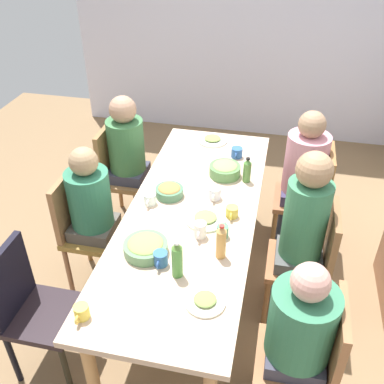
% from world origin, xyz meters
% --- Properties ---
extents(ground_plane, '(6.51, 6.51, 0.00)m').
position_xyz_m(ground_plane, '(0.00, 0.00, 0.00)').
color(ground_plane, olive).
extents(wall_left, '(0.12, 3.89, 2.60)m').
position_xyz_m(wall_left, '(-2.77, 0.00, 1.30)').
color(wall_left, silver).
rests_on(wall_left, ground_plane).
extents(dining_table, '(2.25, 0.83, 0.77)m').
position_xyz_m(dining_table, '(0.00, 0.00, 0.69)').
color(dining_table, '#C9AB90').
rests_on(dining_table, ground_plane).
extents(chair_0, '(0.40, 0.40, 0.90)m').
position_xyz_m(chair_0, '(-0.75, 0.80, 0.51)').
color(chair_0, '#925E3D').
rests_on(chair_0, ground_plane).
extents(person_0, '(0.32, 0.32, 1.21)m').
position_xyz_m(person_0, '(-0.75, 0.71, 0.73)').
color(person_0, '#2E3B55').
rests_on(person_0, ground_plane).
extents(chair_1, '(0.40, 0.40, 0.90)m').
position_xyz_m(chair_1, '(-0.75, -0.80, 0.51)').
color(chair_1, brown).
rests_on(chair_1, ground_plane).
extents(person_1, '(0.30, 0.30, 1.19)m').
position_xyz_m(person_1, '(-0.75, -0.71, 0.72)').
color(person_1, '#453D3B').
rests_on(person_1, ground_plane).
extents(chair_2, '(0.40, 0.40, 0.90)m').
position_xyz_m(chair_2, '(0.75, -0.80, 0.51)').
color(chair_2, black).
rests_on(chair_2, ground_plane).
extents(chair_3, '(0.40, 0.40, 0.90)m').
position_xyz_m(chair_3, '(0.00, 0.80, 0.51)').
color(chair_3, '#955B38').
rests_on(chair_3, ground_plane).
extents(person_3, '(0.30, 0.30, 1.29)m').
position_xyz_m(person_3, '(-0.00, 0.71, 0.77)').
color(person_3, '#41444A').
rests_on(person_3, ground_plane).
extents(chair_4, '(0.40, 0.40, 0.90)m').
position_xyz_m(chair_4, '(0.00, -0.80, 0.51)').
color(chair_4, olive).
rests_on(chair_4, ground_plane).
extents(person_4, '(0.30, 0.30, 1.15)m').
position_xyz_m(person_4, '(0.00, -0.70, 0.69)').
color(person_4, '#54553B').
rests_on(person_4, ground_plane).
extents(chair_5, '(0.40, 0.40, 0.90)m').
position_xyz_m(chair_5, '(0.75, 0.80, 0.51)').
color(chair_5, '#8F5F3A').
rests_on(chair_5, ground_plane).
extents(person_5, '(0.33, 0.33, 1.13)m').
position_xyz_m(person_5, '(0.75, 0.71, 0.69)').
color(person_5, '#404543').
rests_on(person_5, ground_plane).
extents(plate_0, '(0.26, 0.26, 0.04)m').
position_xyz_m(plate_0, '(0.08, 0.10, 0.79)').
color(plate_0, silver).
rests_on(plate_0, dining_table).
extents(plate_1, '(0.21, 0.21, 0.04)m').
position_xyz_m(plate_1, '(0.74, 0.23, 0.79)').
color(plate_1, silver).
rests_on(plate_1, dining_table).
extents(plate_2, '(0.25, 0.25, 0.04)m').
position_xyz_m(plate_2, '(-0.97, -0.04, 0.79)').
color(plate_2, white).
rests_on(plate_2, dining_table).
extents(bowl_0, '(0.23, 0.23, 0.10)m').
position_xyz_m(bowl_0, '(-0.47, 0.14, 0.82)').
color(bowl_0, '#538549').
rests_on(bowl_0, dining_table).
extents(bowl_1, '(0.26, 0.26, 0.09)m').
position_xyz_m(bowl_1, '(0.44, -0.18, 0.81)').
color(bowl_1, '#568255').
rests_on(bowl_1, dining_table).
extents(bowl_2, '(0.19, 0.19, 0.08)m').
position_xyz_m(bowl_2, '(-0.14, -0.19, 0.81)').
color(bowl_2, '#477755').
rests_on(bowl_2, dining_table).
extents(cup_0, '(0.12, 0.08, 0.08)m').
position_xyz_m(cup_0, '(-0.17, 0.12, 0.81)').
color(cup_0, white).
rests_on(cup_0, dining_table).
extents(cup_1, '(0.11, 0.07, 0.10)m').
position_xyz_m(cup_1, '(0.24, 0.10, 0.82)').
color(cup_1, white).
rests_on(cup_1, dining_table).
extents(cup_2, '(0.11, 0.08, 0.07)m').
position_xyz_m(cup_2, '(0.00, 0.26, 0.81)').
color(cup_2, gold).
rests_on(cup_2, dining_table).
extents(cup_3, '(0.12, 0.08, 0.08)m').
position_xyz_m(cup_3, '(-0.02, -0.29, 0.81)').
color(cup_3, white).
rests_on(cup_3, dining_table).
extents(cup_4, '(0.11, 0.07, 0.08)m').
position_xyz_m(cup_4, '(0.21, 0.23, 0.81)').
color(cup_4, '#478258').
rests_on(cup_4, dining_table).
extents(cup_5, '(0.12, 0.08, 0.08)m').
position_xyz_m(cup_5, '(0.52, -0.06, 0.81)').
color(cup_5, '#2E5E95').
rests_on(cup_5, dining_table).
extents(cup_6, '(0.12, 0.09, 0.08)m').
position_xyz_m(cup_6, '(-0.75, 0.19, 0.81)').
color(cup_6, '#2E5A9B').
rests_on(cup_6, dining_table).
extents(cup_7, '(0.11, 0.08, 0.07)m').
position_xyz_m(cup_7, '(0.96, -0.34, 0.81)').
color(cup_7, '#E4C847').
rests_on(cup_7, dining_table).
extents(bottle_0, '(0.06, 0.06, 0.19)m').
position_xyz_m(bottle_0, '(-0.43, 0.30, 0.86)').
color(bottle_0, '#4F803B').
rests_on(bottle_0, dining_table).
extents(bottle_1, '(0.06, 0.06, 0.23)m').
position_xyz_m(bottle_1, '(0.38, 0.25, 0.88)').
color(bottle_1, '#CE9046').
rests_on(bottle_1, dining_table).
extents(bottle_2, '(0.06, 0.06, 0.24)m').
position_xyz_m(bottle_2, '(0.58, 0.05, 0.88)').
color(bottle_2, '#428135').
rests_on(bottle_2, dining_table).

